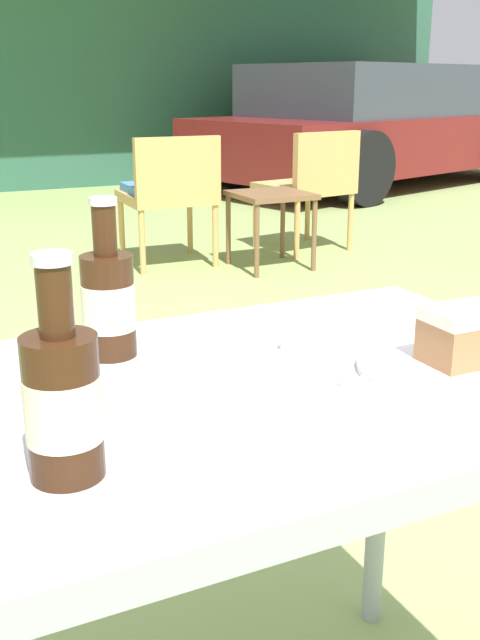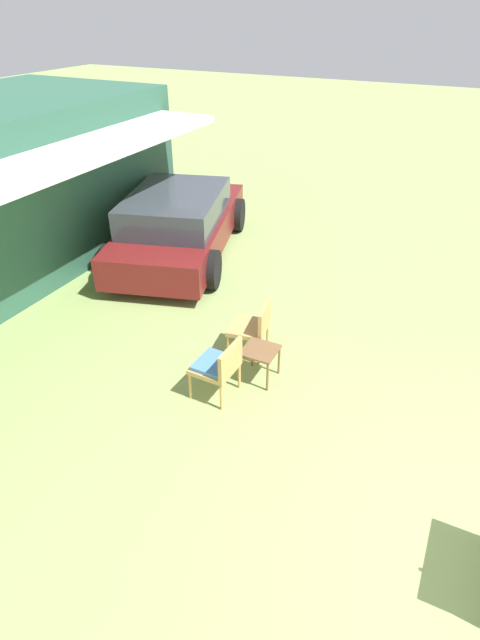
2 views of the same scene
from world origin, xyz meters
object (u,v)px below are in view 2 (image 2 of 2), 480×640
wicker_chair_cushioned (218,365)px  garden_side_table (260,353)px  wicker_chair_plain (254,325)px  parked_car (179,224)px

wicker_chair_cushioned → garden_side_table: 0.62m
wicker_chair_plain → garden_side_table: size_ratio=1.72×
wicker_chair_plain → garden_side_table: (-0.46, -0.30, -0.07)m
wicker_chair_plain → parked_car: bearing=-140.8°
wicker_chair_cushioned → wicker_chair_plain: 0.98m
wicker_chair_cushioned → garden_side_table: size_ratio=1.72×
parked_car → garden_side_table: parked_car is taller
wicker_chair_cushioned → wicker_chair_plain: size_ratio=1.00×
garden_side_table → wicker_chair_cushioned: bearing=148.3°
wicker_chair_plain → garden_side_table: 0.55m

